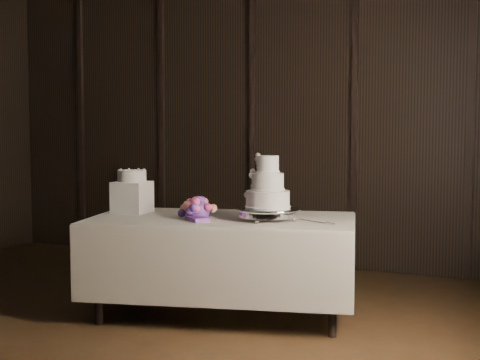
# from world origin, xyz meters

# --- Properties ---
(room) EXTENTS (6.08, 7.08, 3.08)m
(room) POSITION_xyz_m (0.00, 0.00, 1.50)
(room) COLOR black
(room) RESTS_ON ground
(display_table) EXTENTS (2.18, 1.47, 0.76)m
(display_table) POSITION_xyz_m (0.58, 1.46, 0.42)
(display_table) COLOR beige
(display_table) RESTS_ON ground
(cake_stand) EXTENTS (0.62, 0.62, 0.09)m
(cake_stand) POSITION_xyz_m (0.95, 1.46, 0.81)
(cake_stand) COLOR silver
(cake_stand) RESTS_ON display_table
(wedding_cake) EXTENTS (0.37, 0.32, 0.39)m
(wedding_cake) POSITION_xyz_m (0.92, 1.44, 1.00)
(wedding_cake) COLOR white
(wedding_cake) RESTS_ON cake_stand
(bouquet) EXTENTS (0.50, 0.52, 0.20)m
(bouquet) POSITION_xyz_m (0.44, 1.33, 0.83)
(bouquet) COLOR #E65584
(bouquet) RESTS_ON display_table
(box_pedestal) EXTENTS (0.28, 0.28, 0.25)m
(box_pedestal) POSITION_xyz_m (-0.20, 1.44, 0.89)
(box_pedestal) COLOR white
(box_pedestal) RESTS_ON display_table
(small_cake) EXTENTS (0.26, 0.26, 0.09)m
(small_cake) POSITION_xyz_m (-0.20, 1.44, 1.06)
(small_cake) COLOR white
(small_cake) RESTS_ON box_pedestal
(cake_knife) EXTENTS (0.33, 0.21, 0.01)m
(cake_knife) POSITION_xyz_m (1.28, 1.48, 0.77)
(cake_knife) COLOR silver
(cake_knife) RESTS_ON display_table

